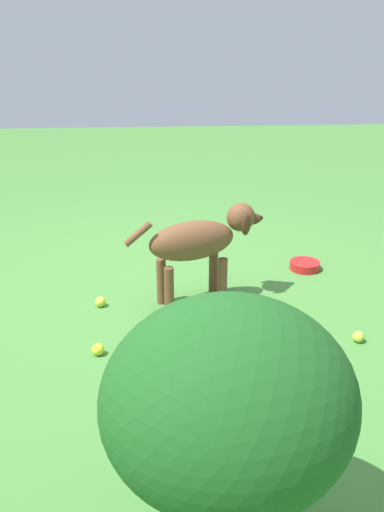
# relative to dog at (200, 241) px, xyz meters

# --- Properties ---
(ground) EXTENTS (14.00, 14.00, 0.00)m
(ground) POSITION_rel_dog_xyz_m (0.26, -0.13, -0.41)
(ground) COLOR #478438
(dog) EXTENTS (0.89, 0.40, 0.63)m
(dog) POSITION_rel_dog_xyz_m (0.00, 0.00, 0.00)
(dog) COLOR brown
(dog) RESTS_ON ground
(tennis_ball_0) EXTENTS (0.07, 0.07, 0.07)m
(tennis_ball_0) POSITION_rel_dog_xyz_m (0.64, 0.03, -0.38)
(tennis_ball_0) COLOR #D0DB3C
(tennis_ball_0) RESTS_ON ground
(tennis_ball_1) EXTENTS (0.07, 0.07, 0.07)m
(tennis_ball_1) POSITION_rel_dog_xyz_m (-0.85, 0.57, -0.38)
(tennis_ball_1) COLOR #C1D940
(tennis_ball_1) RESTS_ON ground
(tennis_ball_2) EXTENTS (0.07, 0.07, 0.07)m
(tennis_ball_2) POSITION_rel_dog_xyz_m (0.02, 0.72, -0.38)
(tennis_ball_2) COLOR #CCE029
(tennis_ball_2) RESTS_ON ground
(tennis_ball_3) EXTENTS (0.07, 0.07, 0.07)m
(tennis_ball_3) POSITION_rel_dog_xyz_m (-0.54, 0.57, -0.38)
(tennis_ball_3) COLOR #C3D13D
(tennis_ball_3) RESTS_ON ground
(tennis_ball_4) EXTENTS (0.07, 0.07, 0.07)m
(tennis_ball_4) POSITION_rel_dog_xyz_m (0.60, 0.60, -0.38)
(tennis_ball_4) COLOR #D1DF2B
(tennis_ball_4) RESTS_ON ground
(water_bowl) EXTENTS (0.22, 0.22, 0.06)m
(water_bowl) POSITION_rel_dog_xyz_m (-0.82, -0.45, -0.38)
(water_bowl) COLOR red
(water_bowl) RESTS_ON ground
(shrub_near) EXTENTS (0.78, 0.70, 0.92)m
(shrub_near) POSITION_rel_dog_xyz_m (0.08, 1.83, 0.17)
(shrub_near) COLOR brown
(shrub_near) RESTS_ON ground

